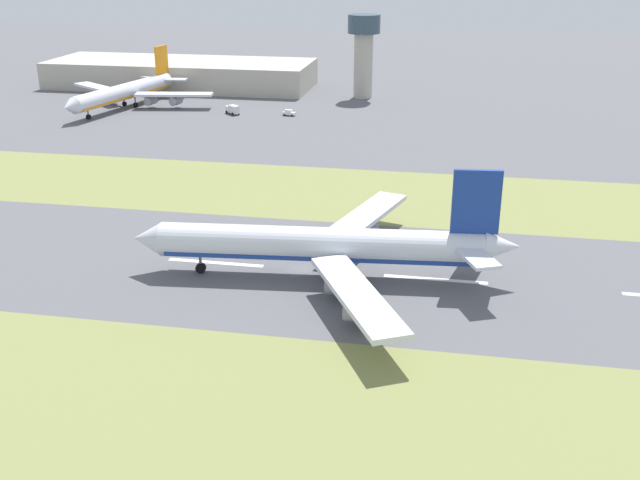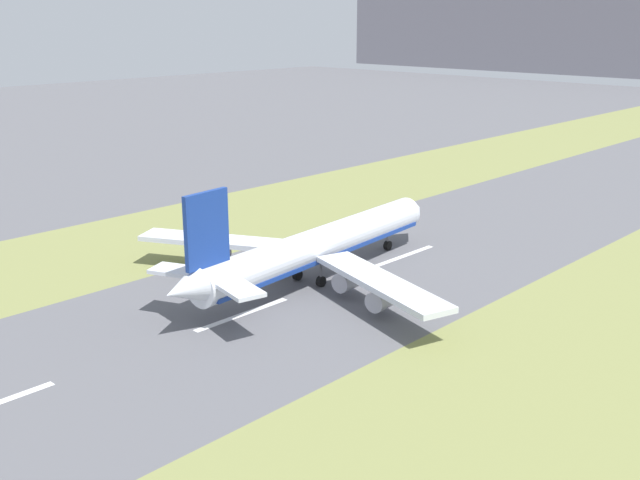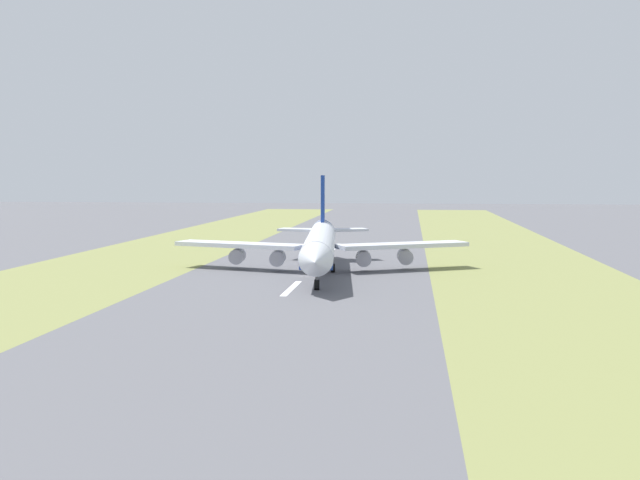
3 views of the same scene
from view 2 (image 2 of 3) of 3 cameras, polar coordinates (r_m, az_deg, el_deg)
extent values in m
plane|color=#56565B|center=(131.13, 1.95, -2.84)|extent=(800.00, 800.00, 0.00)
cube|color=olive|center=(163.19, -9.88, 0.87)|extent=(40.00, 600.00, 0.01)
cube|color=olive|center=(108.68, 20.07, -8.19)|extent=(40.00, 600.00, 0.01)
cube|color=silver|center=(115.78, -5.92, -5.65)|extent=(1.20, 18.00, 0.01)
cube|color=silver|center=(143.14, 6.35, -1.24)|extent=(1.20, 18.00, 0.01)
cylinder|color=silver|center=(128.45, 0.00, -0.34)|extent=(11.26, 56.32, 6.00)
cone|color=silver|center=(152.63, 7.14, 2.30)|extent=(6.33, 5.53, 5.88)
cone|color=silver|center=(106.95, -10.40, -3.75)|extent=(5.64, 6.45, 5.10)
cube|color=navy|center=(128.95, 0.00, -1.04)|extent=(10.75, 54.06, 0.70)
cube|color=silver|center=(134.94, -7.75, -0.05)|extent=(28.50, 18.68, 0.90)
cube|color=silver|center=(113.43, 4.67, -3.23)|extent=(29.51, 14.03, 0.90)
cylinder|color=#93939E|center=(132.16, -4.14, -1.42)|extent=(3.64, 5.08, 3.20)
cylinder|color=#93939E|center=(135.83, -7.94, -1.03)|extent=(3.64, 5.08, 3.20)
cylinder|color=#93939E|center=(121.32, 2.16, -3.07)|extent=(3.64, 5.08, 3.20)
cylinder|color=#93939E|center=(113.82, 4.77, -4.48)|extent=(3.64, 5.08, 3.20)
cube|color=navy|center=(107.73, -8.63, 0.80)|extent=(1.55, 8.04, 11.00)
cube|color=silver|center=(113.89, -10.36, -2.36)|extent=(10.93, 8.01, 0.60)
cube|color=silver|center=(106.26, -6.42, -3.60)|extent=(10.72, 6.47, 0.60)
cylinder|color=#59595E|center=(146.08, 5.20, 0.19)|extent=(0.50, 0.50, 3.20)
cylinder|color=black|center=(146.54, 5.18, -0.41)|extent=(1.07, 1.88, 1.80)
cylinder|color=#59595E|center=(128.95, -1.73, -2.01)|extent=(0.50, 0.50, 3.20)
cylinder|color=black|center=(129.48, -1.73, -2.68)|extent=(1.07, 1.88, 1.80)
cylinder|color=#59595E|center=(125.84, 0.08, -2.48)|extent=(0.50, 0.50, 3.20)
cylinder|color=black|center=(126.37, 0.08, -3.17)|extent=(1.07, 1.88, 1.80)
camera|label=1|loc=(213.59, -29.40, 17.57)|focal=42.00mm
camera|label=3|loc=(261.77, 20.77, 10.44)|focal=42.00mm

